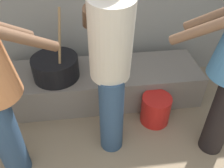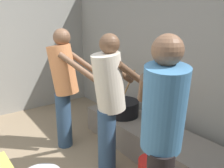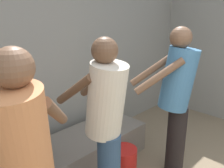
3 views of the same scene
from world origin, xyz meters
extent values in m
cube|color=gray|center=(0.00, 2.63, 1.14)|extent=(5.45, 0.20, 2.28)
cube|color=slate|center=(-0.11, 2.11, 0.18)|extent=(2.05, 0.60, 0.37)
cylinder|color=black|center=(-0.57, 2.06, 0.47)|extent=(0.45, 0.45, 0.21)
cylinder|color=#937047|center=(-0.49, 2.06, 0.78)|extent=(0.08, 0.25, 0.51)
cylinder|color=teal|center=(0.77, 1.33, 1.08)|extent=(0.49, 0.48, 0.66)
sphere|color=brown|center=(0.76, 1.34, 1.48)|extent=(0.21, 0.21, 0.21)
cylinder|color=brown|center=(0.68, 1.58, 1.14)|extent=(0.40, 0.36, 0.36)
cylinder|color=brown|center=(0.50, 1.38, 1.14)|extent=(0.40, 0.36, 0.36)
cylinder|color=navy|center=(-0.89, 1.30, 0.38)|extent=(0.20, 0.20, 0.76)
cylinder|color=#D17F4C|center=(-0.87, 1.32, 1.07)|extent=(0.48, 0.48, 0.65)
sphere|color=brown|center=(-0.87, 1.33, 1.48)|extent=(0.21, 0.21, 0.21)
cylinder|color=brown|center=(-0.61, 1.40, 1.14)|extent=(0.38, 0.38, 0.36)
cylinder|color=brown|center=(-0.81, 1.58, 1.14)|extent=(0.38, 0.38, 0.36)
cylinder|color=navy|center=(-0.09, 1.45, 0.37)|extent=(0.20, 0.20, 0.75)
cylinder|color=beige|center=(-0.09, 1.48, 1.05)|extent=(0.31, 0.39, 0.64)
sphere|color=brown|center=(-0.09, 1.49, 1.45)|extent=(0.21, 0.21, 0.21)
cylinder|color=brown|center=(0.04, 1.71, 1.12)|extent=(0.08, 0.46, 0.35)
cylinder|color=brown|center=(-0.23, 1.71, 1.12)|extent=(0.08, 0.46, 0.35)
camera|label=1|loc=(-0.26, 0.08, 1.81)|focal=38.27mm
camera|label=2|loc=(1.70, 0.20, 1.66)|focal=35.57mm
camera|label=3|loc=(-1.34, 0.20, 1.75)|focal=38.64mm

